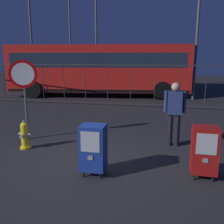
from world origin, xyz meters
TOP-DOWN VIEW (x-y plane):
  - ground_plane at (0.00, 0.00)m, footprint 60.00×60.00m
  - fire_hydrant at (-1.82, 0.48)m, footprint 0.33×0.31m
  - newspaper_box_primary at (2.42, -0.26)m, footprint 0.48×0.42m
  - newspaper_box_secondary at (0.31, -0.59)m, footprint 0.48×0.42m
  - stop_sign at (-2.16, 1.17)m, footprint 0.71×0.31m
  - pedestrian at (1.89, 1.50)m, footprint 0.55×0.22m
  - fence_barrier at (0.00, 6.77)m, footprint 18.03×0.04m
  - bus_near at (-2.36, 9.77)m, footprint 10.74×3.91m
  - bus_far at (-1.67, 14.58)m, footprint 10.51×2.83m
  - street_light_near_left at (3.12, 9.47)m, footprint 0.32×0.32m
  - street_light_near_right at (-7.56, 11.30)m, footprint 0.32×0.32m
  - street_light_far_left at (-6.64, 16.20)m, footprint 0.32×0.32m
  - street_light_far_right at (-3.25, 12.44)m, footprint 0.32×0.32m

SIDE VIEW (x-z plane):
  - ground_plane at x=0.00m, z-range 0.00..0.00m
  - fire_hydrant at x=-1.82m, z-range -0.02..0.72m
  - newspaper_box_primary at x=2.42m, z-range 0.06..1.08m
  - newspaper_box_secondary at x=0.31m, z-range 0.06..1.08m
  - pedestrian at x=1.89m, z-range 0.11..1.78m
  - fence_barrier at x=0.00m, z-range 0.02..2.02m
  - stop_sign at x=-2.16m, z-range 0.49..2.72m
  - bus_near at x=-2.36m, z-range 0.21..3.21m
  - bus_far at x=-1.67m, z-range 0.21..3.21m
  - street_light_far_right at x=-3.25m, z-range 0.56..7.74m
  - street_light_far_left at x=-6.64m, z-range 0.58..8.69m
  - street_light_near_left at x=3.12m, z-range 0.58..8.84m
  - street_light_near_right at x=-7.56m, z-range 0.58..9.27m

